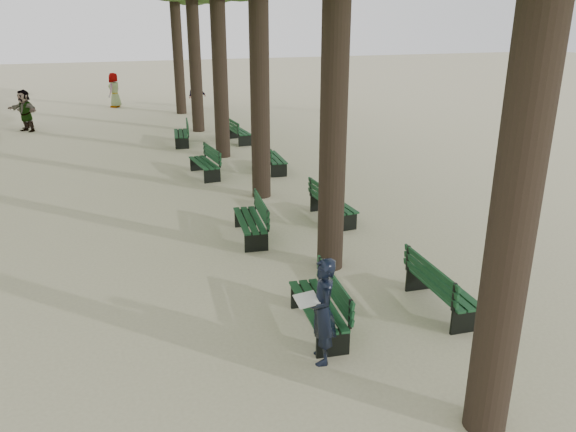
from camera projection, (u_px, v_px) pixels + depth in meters
name	position (u px, v px, depth m)	size (l,w,h in m)	color
ground	(314.00, 360.00, 8.37)	(120.00, 120.00, 0.00)	#BCB58E
bench_left_0	(318.00, 315.00, 9.10)	(0.73, 1.84, 0.92)	black
bench_left_1	(250.00, 227.00, 12.85)	(0.75, 1.85, 0.92)	black
bench_left_2	(205.00, 168.00, 17.81)	(0.75, 1.85, 0.92)	black
bench_left_3	(181.00, 138.00, 22.18)	(0.79, 1.86, 0.92)	black
bench_right_0	(441.00, 296.00, 9.72)	(0.66, 1.83, 0.92)	black
bench_right_1	(333.00, 210.00, 14.00)	(0.65, 1.82, 0.92)	black
bench_right_2	(273.00, 163.00, 18.45)	(0.69, 1.83, 0.92)	black
bench_right_3	(239.00, 135.00, 22.61)	(0.68, 1.83, 0.92)	black
man_with_map	(323.00, 311.00, 8.11)	(0.66, 0.71, 1.64)	black
pedestrian_a	(23.00, 110.00, 25.25)	(0.80, 0.33, 1.65)	#262628
pedestrian_b	(197.00, 91.00, 30.93)	(1.12, 0.35, 1.74)	#262628
pedestrian_e	(25.00, 111.00, 24.53)	(1.69, 0.36, 1.82)	#262628
pedestrian_d	(114.00, 90.00, 30.97)	(0.91, 0.37, 1.87)	#262628
pedestrian_c	(331.00, 94.00, 29.52)	(1.06, 0.36, 1.81)	#262628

